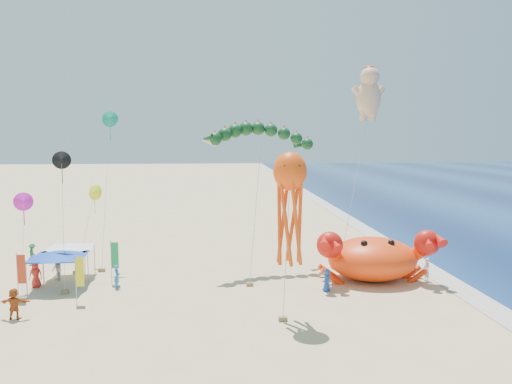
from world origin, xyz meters
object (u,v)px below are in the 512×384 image
octopus_kite (290,200)px  cherub_kite (369,92)px  dragon_kite (259,139)px  crab_inflatable (373,257)px  canopy_white (69,246)px  canopy_blue (58,254)px

octopus_kite → cherub_kite: bearing=58.6°
cherub_kite → dragon_kite: bearing=-162.2°
dragon_kite → octopus_kite: dragon_kite is taller
crab_inflatable → octopus_kite: 11.60m
dragon_kite → crab_inflatable: bearing=-29.0°
octopus_kite → canopy_white: (-15.15, 9.72, -4.58)m
crab_inflatable → canopy_blue: (-22.55, -0.09, 0.71)m
cherub_kite → octopus_kite: size_ratio=1.71×
cherub_kite → octopus_kite: bearing=-121.4°
dragon_kite → octopus_kite: 12.22m
crab_inflatable → cherub_kite: size_ratio=0.54×
cherub_kite → canopy_white: size_ratio=4.79×
dragon_kite → canopy_white: size_ratio=3.29×
octopus_kite → crab_inflatable: bearing=44.8°
cherub_kite → octopus_kite: (-9.08, -14.87, -7.39)m
cherub_kite → canopy_blue: size_ratio=4.39×
crab_inflatable → cherub_kite: bearing=77.1°
cherub_kite → octopus_kite: 18.93m
octopus_kite → canopy_white: bearing=147.3°
octopus_kite → canopy_blue: octopus_kite is taller
dragon_kite → canopy_blue: (-14.49, -4.55, -7.94)m
dragon_kite → canopy_blue: size_ratio=3.01×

